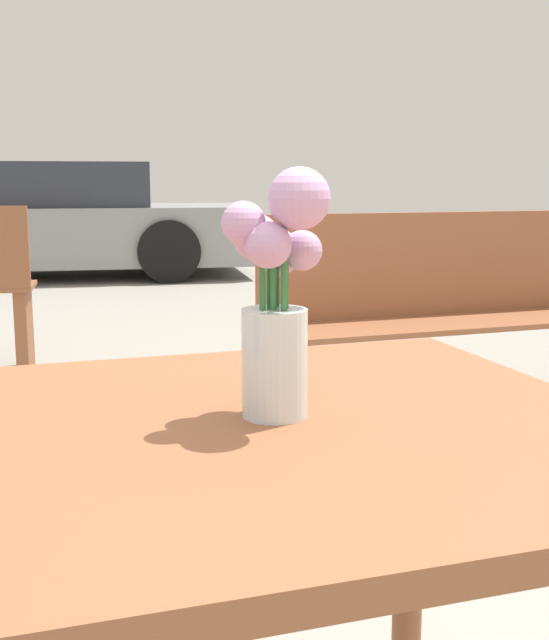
# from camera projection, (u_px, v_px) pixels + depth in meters

# --- Properties ---
(table_front) EXTENTS (0.73, 0.73, 0.71)m
(table_front) POSITION_uv_depth(u_px,v_px,m) (300.00, 520.00, 0.92)
(table_front) COLOR brown
(table_front) RESTS_ON ground_plane
(flower_vase) EXTENTS (0.12, 0.13, 0.28)m
(flower_vase) POSITION_uv_depth(u_px,v_px,m) (276.00, 302.00, 0.88)
(flower_vase) COLOR silver
(flower_vase) RESTS_ON table_front
(bench_near) EXTENTS (1.51, 0.37, 0.85)m
(bench_near) POSITION_uv_depth(u_px,v_px,m) (449.00, 315.00, 3.10)
(bench_near) COLOR brown
(bench_near) RESTS_ON ground_plane
(parked_car) EXTENTS (4.72, 2.22, 1.14)m
(parked_car) POSITION_uv_depth(u_px,v_px,m) (23.00, 222.00, 8.08)
(parked_car) COLOR gray
(parked_car) RESTS_ON ground_plane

